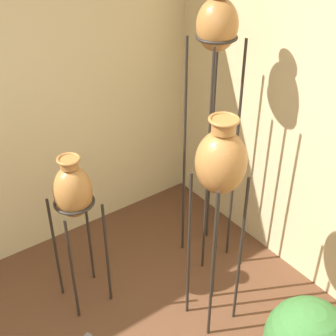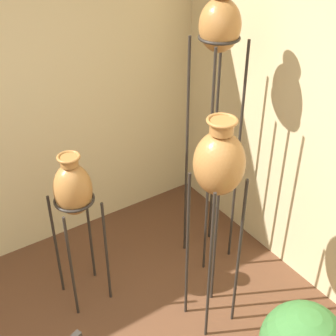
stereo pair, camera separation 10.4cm
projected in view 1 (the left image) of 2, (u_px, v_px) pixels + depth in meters
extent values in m
cylinder|color=#28231E|center=(208.00, 172.00, 3.31)|extent=(0.02, 0.02, 1.82)
cylinder|color=#28231E|center=(235.00, 161.00, 3.44)|extent=(0.02, 0.02, 1.82)
cylinder|color=#28231E|center=(184.00, 157.00, 3.49)|extent=(0.02, 0.02, 1.82)
cylinder|color=#28231E|center=(212.00, 146.00, 3.62)|extent=(0.02, 0.02, 1.82)
torus|color=#28231E|center=(217.00, 37.00, 2.97)|extent=(0.27, 0.27, 0.02)
ellipsoid|color=#A87038|center=(217.00, 25.00, 2.93)|extent=(0.27, 0.27, 0.34)
cylinder|color=#28231E|center=(213.00, 270.00, 2.93)|extent=(0.02, 0.02, 1.21)
cylinder|color=#28231E|center=(240.00, 254.00, 3.05)|extent=(0.02, 0.02, 1.21)
cylinder|color=#28231E|center=(189.00, 249.00, 3.09)|extent=(0.02, 0.02, 1.21)
cylinder|color=#28231E|center=(216.00, 235.00, 3.21)|extent=(0.02, 0.02, 1.21)
torus|color=#28231E|center=(220.00, 175.00, 2.74)|extent=(0.25, 0.25, 0.02)
ellipsoid|color=#A87038|center=(221.00, 162.00, 2.69)|extent=(0.30, 0.30, 0.40)
cylinder|color=#A87038|center=(224.00, 126.00, 2.56)|extent=(0.14, 0.14, 0.08)
torus|color=#A87038|center=(224.00, 120.00, 2.54)|extent=(0.18, 0.18, 0.02)
cylinder|color=#28231E|center=(72.00, 271.00, 3.14)|extent=(0.02, 0.02, 0.89)
cylinder|color=#28231E|center=(107.00, 255.00, 3.28)|extent=(0.02, 0.02, 0.89)
cylinder|color=#28231E|center=(56.00, 249.00, 3.33)|extent=(0.02, 0.02, 0.89)
cylinder|color=#28231E|center=(89.00, 235.00, 3.46)|extent=(0.02, 0.02, 0.89)
torus|color=#28231E|center=(74.00, 202.00, 3.06)|extent=(0.27, 0.27, 0.02)
ellipsoid|color=#A87038|center=(73.00, 192.00, 3.01)|extent=(0.25, 0.25, 0.37)
cylinder|color=#A87038|center=(69.00, 163.00, 2.90)|extent=(0.11, 0.11, 0.06)
torus|color=#A87038|center=(68.00, 159.00, 2.88)|extent=(0.15, 0.15, 0.02)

